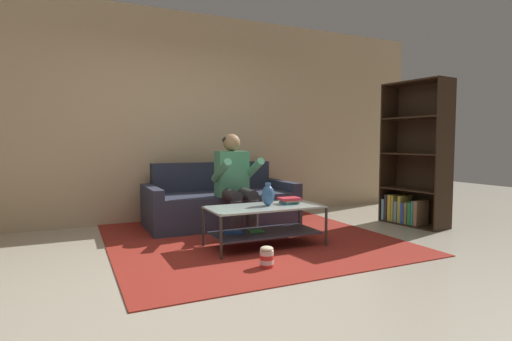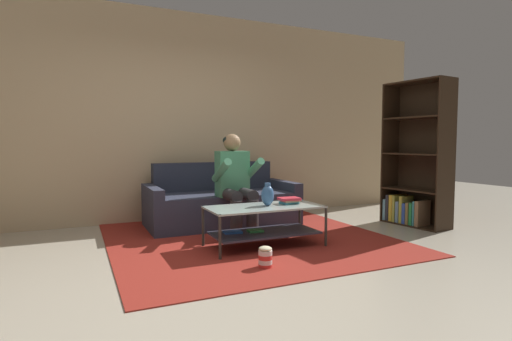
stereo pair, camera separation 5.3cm
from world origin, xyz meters
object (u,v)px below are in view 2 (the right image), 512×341
Objects in this scene: person_seated_center at (236,179)px; coffee_table at (264,220)px; popcorn_tub at (265,257)px; vase at (268,195)px; book_stack at (289,200)px; couch at (221,204)px; bookshelf at (415,171)px.

person_seated_center is 1.00× the size of coffee_table.
vase is at bearing 62.38° from popcorn_tub.
book_stack is (0.27, 0.02, -0.07)m from vase.
book_stack is 1.20× the size of popcorn_tub.
person_seated_center reaches higher than vase.
coffee_table is at bearing 65.51° from popcorn_tub.
person_seated_center is (0.00, -0.53, 0.37)m from couch.
bookshelf is at bearing 4.91° from vase.
vase is at bearing 8.83° from coffee_table.
popcorn_tub is at bearing -114.49° from coffee_table.
popcorn_tub is at bearing -132.28° from book_stack.
book_stack is at bearing 3.48° from vase.
vase is 2.28m from bookshelf.
bookshelf is 2.81m from popcorn_tub.
coffee_table is at bearing -175.01° from bookshelf.
popcorn_tub is at bearing -117.62° from vase.
person_seated_center is at bearing -90.00° from couch.
person_seated_center reaches higher than coffee_table.
person_seated_center is at bearing 115.04° from book_stack.
vase is 0.87m from popcorn_tub.
bookshelf is (2.00, 0.18, 0.24)m from book_stack.
couch reaches higher than vase.
book_stack is 2.02m from bookshelf.
vase is (0.05, 0.01, 0.25)m from coffee_table.
coffee_table is 0.74m from popcorn_tub.
book_stack is at bearing 47.72° from popcorn_tub.
popcorn_tub is at bearing -161.91° from bookshelf.
couch is 1.31m from book_stack.
coffee_table reaches higher than popcorn_tub.
book_stack is (0.34, -1.25, 0.19)m from couch.
book_stack is 0.98m from popcorn_tub.
bookshelf is at bearing 18.09° from popcorn_tub.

